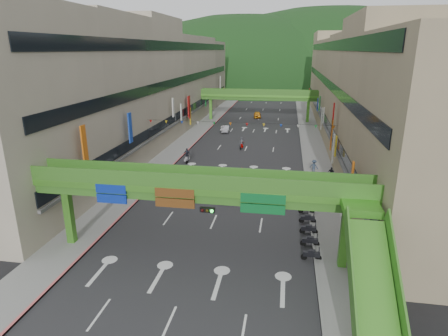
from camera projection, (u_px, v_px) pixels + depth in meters
The scene contains 23 objects.
ground at pixel (178, 302), 24.34m from camera, with size 320.00×320.00×0.00m, color black.
road_slab at pixel (252, 135), 71.32m from camera, with size 18.00×140.00×0.02m, color #28282B.
sidewalk_left at pixel (196, 133), 73.04m from camera, with size 4.00×140.00×0.15m, color gray.
sidewalk_right at pixel (311, 137), 69.56m from camera, with size 4.00×140.00×0.15m, color gray.
curb_left at pixel (205, 133), 72.73m from camera, with size 0.20×140.00×0.18m, color #CC5959.
curb_right at pixel (300, 137), 69.86m from camera, with size 0.20×140.00×0.18m, color gray.
building_row_left at pixel (154, 83), 71.44m from camera, with size 12.80×95.00×19.00m.
building_row_right at pixel (361, 86), 65.46m from camera, with size 12.80×95.00×19.00m.
overpass_near at pixel (208, 198), 27.67m from camera, with size 28.00×12.27×7.10m.
overpass_far at pixel (259, 97), 83.77m from camera, with size 28.00×2.20×7.10m.
hill_left at pixel (242, 84), 177.05m from camera, with size 168.00×140.00×112.00m, color #1C4419.
hill_right at pixel (325, 81), 189.52m from camera, with size 208.00×176.00×128.00m, color #1C4419.
bunting_string at pixel (239, 124), 50.72m from camera, with size 26.00×0.36×0.47m.
scooter_rider_near at pixel (235, 191), 40.33m from camera, with size 0.71×1.60×2.21m.
scooter_rider_mid at pixel (242, 175), 45.57m from camera, with size 0.91×1.58×1.97m.
scooter_rider_left at pixel (187, 155), 53.76m from camera, with size 1.14×1.59×2.19m.
scooter_rider_far at pixel (242, 143), 61.36m from camera, with size 0.91×1.58×2.00m.
parked_scooter_row at pixel (308, 223), 34.14m from camera, with size 1.60×11.55×1.08m.
car_silver at pixel (226, 129), 73.77m from camera, with size 1.36×3.91×1.29m, color #AAAAB1.
car_yellow at pixel (257, 115), 89.37m from camera, with size 1.66×4.14×1.41m, color orange.
pedestrian_red at pixel (348, 226), 32.81m from camera, with size 0.83×0.65×1.72m, color red.
pedestrian_dark at pixel (331, 174), 46.64m from camera, with size 0.93×0.39×1.59m, color black.
pedestrian_blue at pixel (314, 168), 48.95m from camera, with size 0.84×0.54×1.80m, color #2E3C51.
Camera 1 is at (6.35, -19.76, 15.71)m, focal length 30.00 mm.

